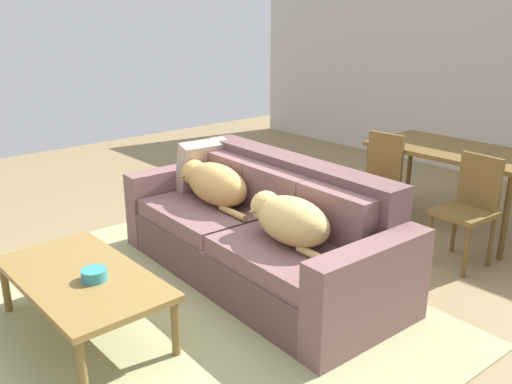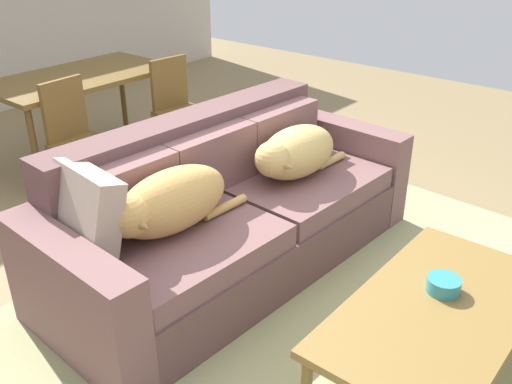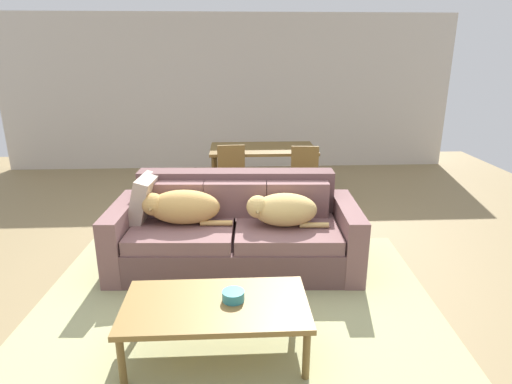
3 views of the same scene
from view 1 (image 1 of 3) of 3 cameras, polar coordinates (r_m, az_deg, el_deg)
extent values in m
plane|color=#8B764E|center=(4.34, -0.55, -8.52)|extent=(10.00, 10.00, 0.00)
cube|color=beige|center=(7.19, 24.78, 11.83)|extent=(8.00, 0.12, 2.70)
cube|color=tan|center=(3.92, -7.51, -11.68)|extent=(3.53, 2.83, 0.01)
cube|color=brown|center=(4.21, 0.02, -6.80)|extent=(2.06, 1.10, 0.34)
cube|color=#795353|center=(4.49, -3.98, -1.93)|extent=(1.02, 1.01, 0.13)
cube|color=#795353|center=(3.77, 4.82, -6.05)|extent=(1.02, 1.01, 0.13)
cube|color=brown|center=(4.26, 4.00, 0.84)|extent=(2.02, 0.34, 0.42)
cube|color=#795353|center=(4.61, -2.99, 1.81)|extent=(0.62, 0.19, 0.35)
cube|color=#795353|center=(4.15, 2.05, -0.09)|extent=(0.62, 0.19, 0.35)
cube|color=#795353|center=(3.72, 8.30, -2.45)|extent=(0.62, 0.19, 0.35)
cube|color=#795353|center=(5.00, -7.88, -0.94)|extent=(0.24, 1.00, 0.65)
cube|color=#795353|center=(3.45, 11.71, -10.37)|extent=(0.24, 1.00, 0.65)
ellipsoid|color=tan|center=(4.39, -4.17, 0.79)|extent=(0.70, 0.35, 0.33)
sphere|color=tan|center=(4.60, -6.46, 2.05)|extent=(0.22, 0.22, 0.22)
cone|color=olive|center=(4.56, -7.49, 1.70)|extent=(0.10, 0.12, 0.10)
cylinder|color=tan|center=(4.16, -2.42, -2.17)|extent=(0.31, 0.07, 0.05)
ellipsoid|color=#D8B267|center=(3.65, 3.86, -3.04)|extent=(0.63, 0.38, 0.32)
sphere|color=#D8B267|center=(3.81, 1.03, -1.48)|extent=(0.22, 0.22, 0.22)
cone|color=#A2854D|center=(3.75, -0.12, -1.95)|extent=(0.10, 0.12, 0.10)
cylinder|color=#D8B267|center=(3.47, 6.02, -6.54)|extent=(0.28, 0.06, 0.05)
cube|color=tan|center=(4.80, -5.58, 2.70)|extent=(0.30, 0.47, 0.47)
cube|color=olive|center=(3.59, -17.78, -8.50)|extent=(1.28, 0.68, 0.04)
cylinder|color=brown|center=(4.10, -24.69, -9.08)|extent=(0.05, 0.05, 0.37)
cylinder|color=brown|center=(3.12, -17.72, -17.21)|extent=(0.05, 0.05, 0.37)
cylinder|color=brown|center=(4.27, -17.29, -7.09)|extent=(0.05, 0.05, 0.37)
cylinder|color=brown|center=(3.34, -8.43, -13.92)|extent=(0.05, 0.05, 0.37)
cylinder|color=teal|center=(3.47, -16.54, -8.28)|extent=(0.16, 0.16, 0.07)
cube|color=brown|center=(5.36, 20.11, 4.11)|extent=(1.48, 0.83, 0.04)
cylinder|color=brown|center=(5.52, 11.59, 1.13)|extent=(0.05, 0.05, 0.72)
cylinder|color=brown|center=(4.87, 24.62, -2.54)|extent=(0.05, 0.05, 0.72)
cylinder|color=brown|center=(6.10, 15.73, 2.44)|extent=(0.05, 0.05, 0.72)
cube|color=brown|center=(5.15, 12.12, 0.64)|extent=(0.43, 0.43, 0.04)
cube|color=brown|center=(5.24, 13.36, 3.61)|extent=(0.36, 0.06, 0.45)
cylinder|color=brown|center=(5.18, 9.36, -1.73)|extent=(0.04, 0.04, 0.41)
cylinder|color=brown|center=(5.01, 12.54, -2.64)|extent=(0.04, 0.04, 0.41)
cylinder|color=brown|center=(5.45, 11.42, -0.84)|extent=(0.04, 0.04, 0.41)
cylinder|color=brown|center=(5.28, 14.50, -1.67)|extent=(0.04, 0.04, 0.41)
cube|color=brown|center=(4.62, 20.83, -2.08)|extent=(0.43, 0.43, 0.04)
cube|color=brown|center=(4.70, 22.36, 1.07)|extent=(0.36, 0.07, 0.43)
cylinder|color=brown|center=(4.66, 17.62, -4.62)|extent=(0.04, 0.04, 0.42)
cylinder|color=brown|center=(4.49, 21.10, -5.90)|extent=(0.04, 0.04, 0.42)
cylinder|color=brown|center=(4.92, 19.99, -3.63)|extent=(0.04, 0.04, 0.42)
cylinder|color=brown|center=(4.76, 23.35, -4.79)|extent=(0.04, 0.04, 0.42)
camera|label=2|loc=(5.09, -36.84, 15.26)|focal=39.62mm
camera|label=3|loc=(3.18, -69.23, 8.64)|focal=30.39mm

